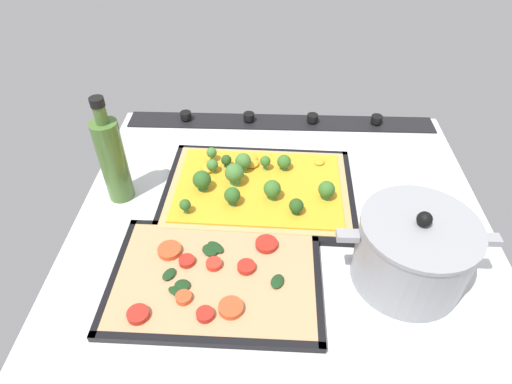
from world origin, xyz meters
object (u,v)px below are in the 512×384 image
(veggie_pizza_back, at_px, (215,277))
(cooking_pot, at_px, (413,252))
(broccoli_pizza, at_px, (256,185))
(baking_tray_front, at_px, (259,191))
(baking_tray_back, at_px, (216,279))
(oil_bottle, at_px, (113,159))

(veggie_pizza_back, xyz_separation_m, cooking_pot, (-0.33, -0.02, 0.05))
(broccoli_pizza, distance_m, cooking_pot, 0.34)
(broccoli_pizza, bearing_deg, cooking_pot, 141.58)
(baking_tray_front, xyz_separation_m, baking_tray_back, (0.07, 0.23, 0.00))
(broccoli_pizza, xyz_separation_m, cooking_pot, (-0.27, 0.21, 0.05))
(broccoli_pizza, relative_size, oil_bottle, 1.65)
(baking_tray_front, bearing_deg, broccoli_pizza, -6.09)
(oil_bottle, bearing_deg, broccoli_pizza, -175.79)
(veggie_pizza_back, bearing_deg, baking_tray_back, -168.37)
(baking_tray_back, relative_size, veggie_pizza_back, 1.07)
(oil_bottle, bearing_deg, baking_tray_front, -176.01)
(baking_tray_front, xyz_separation_m, broccoli_pizza, (0.01, -0.00, 0.02))
(baking_tray_back, relative_size, oil_bottle, 1.58)
(baking_tray_front, height_order, veggie_pizza_back, veggie_pizza_back)
(baking_tray_front, height_order, broccoli_pizza, broccoli_pizza)
(baking_tray_front, bearing_deg, baking_tray_back, 74.16)
(veggie_pizza_back, distance_m, oil_bottle, 0.31)
(baking_tray_front, relative_size, broccoli_pizza, 1.07)
(baking_tray_back, xyz_separation_m, veggie_pizza_back, (0.00, 0.00, 0.01))
(baking_tray_back, bearing_deg, baking_tray_front, -105.84)
(baking_tray_front, distance_m, cooking_pot, 0.34)
(cooking_pot, xyz_separation_m, oil_bottle, (0.54, -0.19, 0.03))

